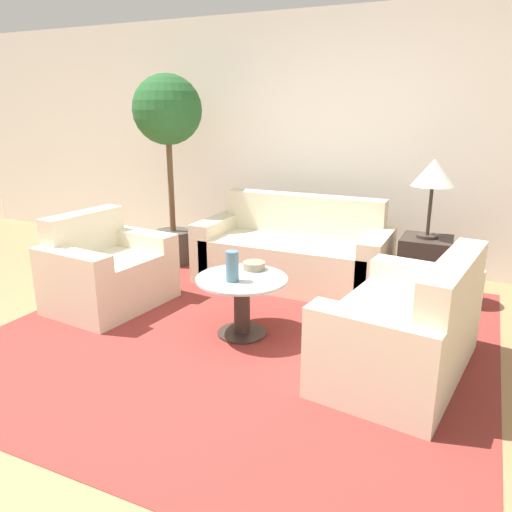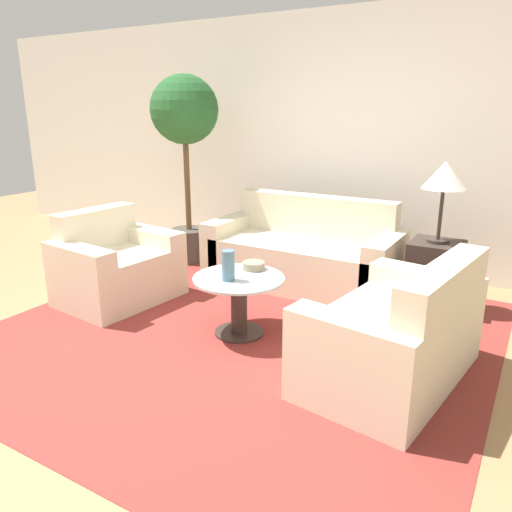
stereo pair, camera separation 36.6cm
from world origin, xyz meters
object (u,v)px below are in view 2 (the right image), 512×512
Objects in this scene: loveseat at (401,340)px; table_lamp at (445,177)px; coffee_table at (239,298)px; sofa_main at (305,255)px; vase at (228,266)px; bowl at (254,266)px; potted_plant at (185,131)px; armchair at (115,269)px.

loveseat is 2.04× the size of table_lamp.
loveseat is at bearing -3.16° from coffee_table.
sofa_main is at bearing -128.42° from loveseat.
vase reaches higher than bowl.
loveseat is at bearing 1.34° from vase.
bowl is (-1.22, 0.28, 0.20)m from loveseat.
table_lamp is at bearing 43.20° from bowl.
sofa_main is 1.87m from loveseat.
bowl reaches higher than coffee_table.
table_lamp is (1.14, 1.28, 0.82)m from coffee_table.
sofa_main is 2.72× the size of table_lamp.
loveseat is 1.27m from bowl.
potted_plant is (-2.62, 0.03, 0.30)m from table_lamp.
coffee_table is 0.29m from bowl.
vase is (0.04, -1.38, 0.29)m from sofa_main.
sofa_main reaches higher than bowl.
vase is (-1.17, -1.38, -0.55)m from table_lamp.
armchair is at bearing -83.27° from potted_plant.
table_lamp reaches higher than bowl.
loveseat is at bearing -12.98° from bowl.
table_lamp is 0.34× the size of potted_plant.
loveseat is 1.28m from vase.
potted_plant reaches higher than sofa_main.
coffee_table is at bearing -131.57° from table_lamp.
bowl is (1.33, 0.16, 0.20)m from armchair.
vase is at bearing -88.39° from sofa_main.
armchair is 1.52× the size of coffee_table.
vase reaches higher than coffee_table.
table_lamp is at bearing 49.83° from vase.
table_lamp reaches higher than armchair.
table_lamp is at bearing 48.43° from coffee_table.
armchair is at bearing -135.86° from sofa_main.
coffee_table is 3.04× the size of vase.
vase is at bearing -44.04° from potted_plant.
sofa_main is 0.92× the size of potted_plant.
coffee_table is 0.34× the size of potted_plant.
coffee_table is at bearing -89.87° from bowl.
potted_plant is 11.51× the size of bowl.
sofa_main is 1.41m from vase.
potted_plant reaches higher than loveseat.
vase is at bearing -94.85° from bowl.
potted_plant is 2.06m from bowl.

